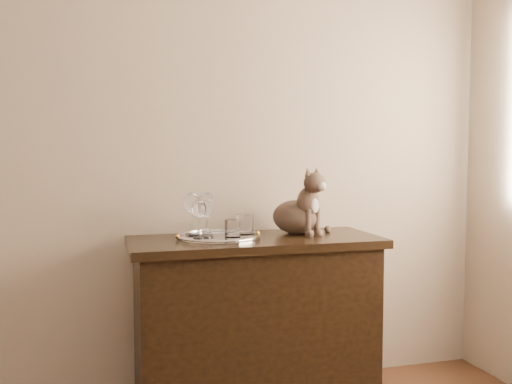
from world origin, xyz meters
TOP-DOWN VIEW (x-y plane):
  - wall_back at (0.00, 2.25)m, footprint 4.00×0.10m
  - sideboard at (0.60, 1.94)m, footprint 1.20×0.50m
  - tray at (0.43, 1.97)m, footprint 0.40×0.40m
  - wine_glass_a at (0.31, 2.05)m, footprint 0.08×0.08m
  - wine_glass_b at (0.38, 2.03)m, footprint 0.08×0.08m
  - wine_glass_c at (0.33, 1.95)m, footprint 0.07×0.07m
  - wine_glass_d at (0.37, 1.96)m, footprint 0.07×0.07m
  - tumbler_a at (0.49, 1.94)m, footprint 0.07×0.07m
  - tumbler_c at (0.57, 2.01)m, footprint 0.09×0.09m
  - cat at (0.84, 2.03)m, footprint 0.43×0.42m

SIDE VIEW (x-z plane):
  - sideboard at x=0.60m, z-range 0.00..0.85m
  - tray at x=0.43m, z-range 0.85..0.86m
  - tumbler_a at x=0.49m, z-range 0.86..0.94m
  - tumbler_c at x=0.57m, z-range 0.86..0.96m
  - wine_glass_c at x=0.33m, z-range 0.86..1.04m
  - wine_glass_d at x=0.37m, z-range 0.86..1.04m
  - wine_glass_a at x=0.31m, z-range 0.86..1.07m
  - wine_glass_b at x=0.38m, z-range 0.86..1.07m
  - cat at x=0.84m, z-range 0.85..1.19m
  - wall_back at x=0.00m, z-range 0.00..2.70m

